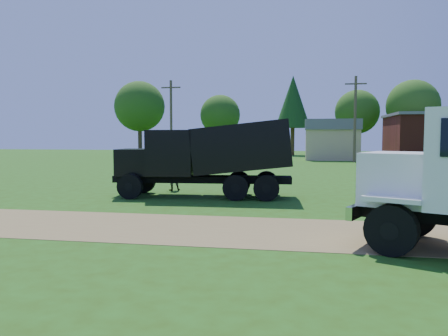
# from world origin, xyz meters

# --- Properties ---
(ground) EXTENTS (140.00, 140.00, 0.00)m
(ground) POSITION_xyz_m (0.00, 0.00, 0.00)
(ground) COLOR #284A10
(ground) RESTS_ON ground
(dirt_track) EXTENTS (120.00, 4.20, 0.01)m
(dirt_track) POSITION_xyz_m (0.00, 0.00, 0.01)
(dirt_track) COLOR brown
(dirt_track) RESTS_ON ground
(black_dump_truck) EXTENTS (8.23, 3.04, 3.52)m
(black_dump_truck) POSITION_xyz_m (-3.59, 6.86, 1.94)
(black_dump_truck) COLOR black
(black_dump_truck) RESTS_ON ground
(spectator_b) EXTENTS (0.93, 0.84, 1.55)m
(spectator_b) POSITION_xyz_m (-5.94, 8.80, 0.77)
(spectator_b) COLOR #999999
(spectator_b) RESTS_ON ground
(tan_shed) EXTENTS (6.20, 5.40, 4.70)m
(tan_shed) POSITION_xyz_m (4.00, 40.00, 2.42)
(tan_shed) COLOR tan
(tan_shed) RESTS_ON ground
(utility_poles) EXTENTS (42.20, 0.28, 9.00)m
(utility_poles) POSITION_xyz_m (6.00, 35.00, 4.71)
(utility_poles) COLOR brown
(utility_poles) RESTS_ON ground
(tree_row) EXTENTS (56.43, 14.22, 11.40)m
(tree_row) POSITION_xyz_m (3.28, 49.61, 6.70)
(tree_row) COLOR #342715
(tree_row) RESTS_ON ground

